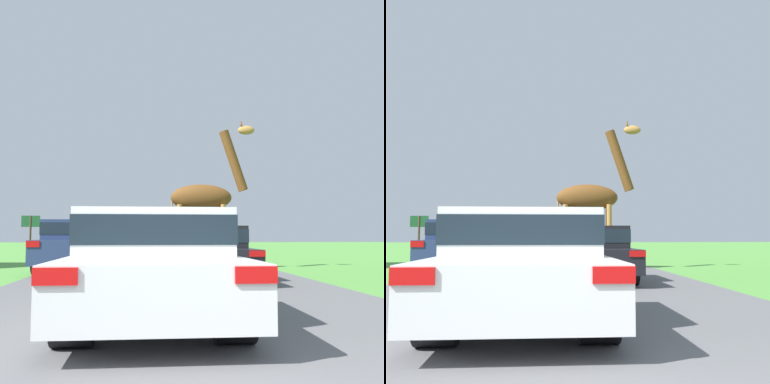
{
  "view_description": "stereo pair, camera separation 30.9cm",
  "coord_description": "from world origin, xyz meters",
  "views": [
    {
      "loc": [
        -0.52,
        -1.89,
        1.06
      ],
      "look_at": [
        0.99,
        13.75,
        2.5
      ],
      "focal_mm": 45.0,
      "sensor_mm": 36.0,
      "label": 1
    },
    {
      "loc": [
        -0.21,
        -1.92,
        1.06
      ],
      "look_at": [
        0.99,
        13.75,
        2.5
      ],
      "focal_mm": 45.0,
      "sensor_mm": 36.0,
      "label": 2
    }
  ],
  "objects": [
    {
      "name": "road",
      "position": [
        0.0,
        30.0,
        0.0
      ],
      "size": [
        7.06,
        120.0,
        0.0
      ],
      "color": "#5B5B5E",
      "rests_on": "ground"
    },
    {
      "name": "giraffe_near_road",
      "position": [
        1.45,
        13.74,
        2.34
      ],
      "size": [
        2.82,
        0.96,
        4.89
      ],
      "rotation": [
        0.0,
        0.0,
        -1.65
      ],
      "color": "#B77F3D",
      "rests_on": "ground"
    },
    {
      "name": "car_lead_maroon",
      "position": [
        -0.42,
        4.24,
        0.73
      ],
      "size": [
        1.96,
        4.48,
        1.37
      ],
      "color": "silver",
      "rests_on": "ground"
    },
    {
      "name": "car_queue_right",
      "position": [
        -0.37,
        20.32,
        0.65
      ],
      "size": [
        1.79,
        4.76,
        1.2
      ],
      "color": "silver",
      "rests_on": "ground"
    },
    {
      "name": "car_queue_left",
      "position": [
        -1.02,
        27.9,
        0.74
      ],
      "size": [
        1.94,
        4.81,
        1.41
      ],
      "color": "gray",
      "rests_on": "ground"
    },
    {
      "name": "car_far_ahead",
      "position": [
        -2.61,
        12.78,
        0.81
      ],
      "size": [
        1.88,
        4.09,
        1.53
      ],
      "color": "navy",
      "rests_on": "ground"
    },
    {
      "name": "car_verge_right",
      "position": [
        0.96,
        9.69,
        0.7
      ],
      "size": [
        1.84,
        4.17,
        1.29
      ],
      "color": "black",
      "rests_on": "ground"
    },
    {
      "name": "car_rear_follower",
      "position": [
        2.73,
        31.02,
        0.71
      ],
      "size": [
        1.7,
        3.93,
        1.34
      ],
      "color": "#561914",
      "rests_on": "ground"
    },
    {
      "name": "sign_post",
      "position": [
        -4.98,
        17.35,
        1.28
      ],
      "size": [
        0.7,
        0.08,
        1.85
      ],
      "color": "#4C3823",
      "rests_on": "ground"
    }
  ]
}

